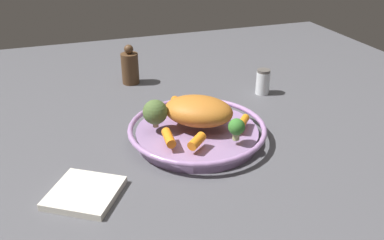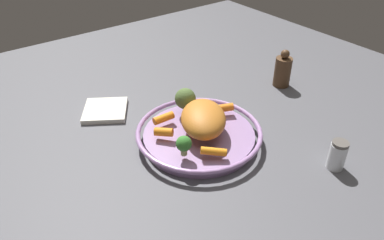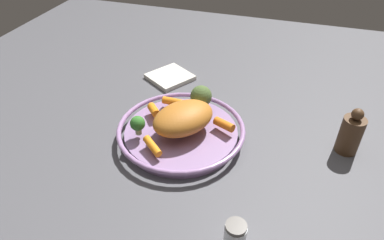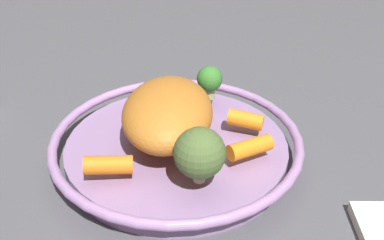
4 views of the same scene
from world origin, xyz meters
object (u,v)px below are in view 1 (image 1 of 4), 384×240
object	(u,v)px
broccoli_floret_large	(237,127)
serving_bowl	(197,132)
baby_carrot_right	(197,141)
broccoli_floret_edge	(155,112)
baby_carrot_center	(173,105)
baby_carrot_back	(169,138)
roast_chicken_piece	(198,111)
dish_towel	(85,193)
baby_carrot_near_rim	(243,122)
pepper_mill	(130,67)
salt_shaker	(263,82)

from	to	relation	value
broccoli_floret_large	serving_bowl	bearing A→B (deg)	-147.05
baby_carrot_right	broccoli_floret_edge	world-z (taller)	broccoli_floret_edge
serving_bowl	baby_carrot_center	xyz separation A→B (m)	(-0.11, -0.03, 0.03)
baby_carrot_back	serving_bowl	bearing A→B (deg)	122.14
broccoli_floret_large	roast_chicken_piece	bearing A→B (deg)	-151.99
roast_chicken_piece	broccoli_floret_edge	bearing A→B (deg)	-99.40
baby_carrot_center	dish_towel	bearing A→B (deg)	-46.20
baby_carrot_near_rim	broccoli_floret_large	bearing A→B (deg)	-37.68
broccoli_floret_edge	pepper_mill	xyz separation A→B (m)	(-0.38, 0.01, -0.02)
roast_chicken_piece	broccoli_floret_large	size ratio (longest dim) A/B	3.25
baby_carrot_near_rim	salt_shaker	bearing A→B (deg)	142.99
serving_bowl	broccoli_floret_edge	world-z (taller)	broccoli_floret_edge
baby_carrot_near_rim	baby_carrot_center	bearing A→B (deg)	-137.77
broccoli_floret_large	pepper_mill	size ratio (longest dim) A/B	0.40
serving_bowl	dish_towel	bearing A→B (deg)	-64.12
serving_bowl	pepper_mill	world-z (taller)	pepper_mill
roast_chicken_piece	baby_carrot_right	xyz separation A→B (m)	(0.10, -0.04, -0.02)
roast_chicken_piece	broccoli_floret_large	world-z (taller)	roast_chicken_piece
serving_bowl	salt_shaker	xyz separation A→B (m)	(-0.20, 0.28, 0.02)
baby_carrot_right	dish_towel	xyz separation A→B (m)	(0.05, -0.25, -0.04)
baby_carrot_back	pepper_mill	xyz separation A→B (m)	(-0.46, 0.01, 0.00)
baby_carrot_near_rim	broccoli_floret_edge	bearing A→B (deg)	-107.28
baby_carrot_center	dish_towel	size ratio (longest dim) A/B	0.44
salt_shaker	broccoli_floret_large	bearing A→B (deg)	-37.14
baby_carrot_back	dish_towel	distance (m)	0.21
roast_chicken_piece	salt_shaker	world-z (taller)	roast_chicken_piece
roast_chicken_piece	baby_carrot_near_rim	xyz separation A→B (m)	(0.04, 0.10, -0.02)
roast_chicken_piece	baby_carrot_near_rim	size ratio (longest dim) A/B	2.70
roast_chicken_piece	pepper_mill	distance (m)	0.41
pepper_mill	baby_carrot_back	bearing A→B (deg)	-0.69
serving_bowl	roast_chicken_piece	distance (m)	0.05
baby_carrot_right	salt_shaker	size ratio (longest dim) A/B	0.61
baby_carrot_right	broccoli_floret_edge	size ratio (longest dim) A/B	0.69
serving_bowl	broccoli_floret_edge	size ratio (longest dim) A/B	4.91
baby_carrot_center	pepper_mill	world-z (taller)	pepper_mill
serving_bowl	baby_carrot_right	xyz separation A→B (m)	(0.09, -0.03, 0.03)
roast_chicken_piece	pepper_mill	size ratio (longest dim) A/B	1.31
broccoli_floret_edge	baby_carrot_back	bearing A→B (deg)	6.71
baby_carrot_back	baby_carrot_center	world-z (taller)	baby_carrot_center
baby_carrot_near_rim	salt_shaker	size ratio (longest dim) A/B	0.81
serving_bowl	baby_carrot_right	distance (m)	0.10
serving_bowl	baby_carrot_back	bearing A→B (deg)	-57.86
baby_carrot_near_rim	baby_carrot_right	bearing A→B (deg)	-68.68
serving_bowl	baby_carrot_back	distance (m)	0.10
broccoli_floret_large	pepper_mill	xyz separation A→B (m)	(-0.50, -0.14, -0.02)
roast_chicken_piece	baby_carrot_back	world-z (taller)	roast_chicken_piece
salt_shaker	baby_carrot_center	bearing A→B (deg)	-73.18
salt_shaker	serving_bowl	bearing A→B (deg)	-54.53
serving_bowl	baby_carrot_right	size ratio (longest dim) A/B	7.12
broccoli_floret_edge	dish_towel	bearing A→B (deg)	-48.93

